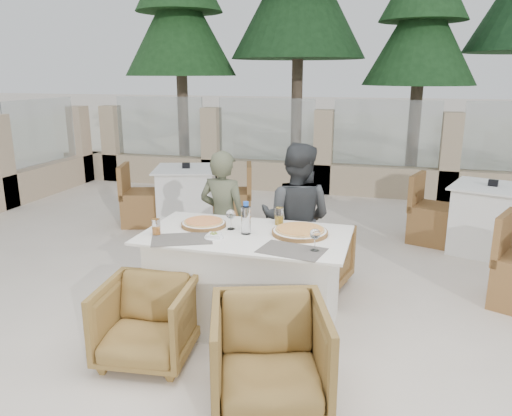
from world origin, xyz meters
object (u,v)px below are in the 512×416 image
(water_bottle, at_px, (246,218))
(wine_glass_centre, at_px, (231,218))
(pizza_right, at_px, (300,231))
(beer_glass_right, at_px, (279,216))
(beer_glass_left, at_px, (156,227))
(armchair_near_left, at_px, (147,322))
(armchair_far_left, at_px, (218,249))
(dining_table, at_px, (246,279))
(bg_table_b, at_px, (489,219))
(diner_right, at_px, (296,220))
(armchair_far_right, at_px, (314,257))
(bg_table_a, at_px, (187,196))
(diner_left, at_px, (223,220))
(wine_glass_corner, at_px, (315,239))
(pizza_left, at_px, (204,223))
(armchair_near_right, at_px, (269,355))
(olive_dish, at_px, (214,235))

(water_bottle, height_order, wine_glass_centre, water_bottle)
(pizza_right, distance_m, beer_glass_right, 0.31)
(beer_glass_left, height_order, armchair_near_left, beer_glass_left)
(beer_glass_right, xyz_separation_m, armchair_far_left, (-0.76, 0.58, -0.56))
(armchair_far_left, bearing_deg, beer_glass_left, 78.83)
(dining_table, xyz_separation_m, armchair_near_left, (-0.52, -0.69, -0.09))
(water_bottle, bearing_deg, bg_table_b, 47.80)
(water_bottle, height_order, bg_table_b, water_bottle)
(pizza_right, distance_m, bg_table_b, 2.89)
(wine_glass_centre, bearing_deg, dining_table, -28.39)
(dining_table, distance_m, diner_right, 0.83)
(armchair_far_left, height_order, armchair_far_right, armchair_far_right)
(bg_table_a, bearing_deg, armchair_far_right, -55.43)
(diner_right, bearing_deg, dining_table, 74.36)
(armchair_far_left, relative_size, diner_left, 0.47)
(wine_glass_corner, height_order, diner_right, diner_right)
(beer_glass_right, xyz_separation_m, armchair_near_left, (-0.72, -1.01, -0.55))
(bg_table_b, bearing_deg, diner_left, -128.66)
(pizza_right, height_order, wine_glass_corner, wine_glass_corner)
(water_bottle, distance_m, beer_glass_left, 0.70)
(bg_table_b, bearing_deg, pizza_left, -120.05)
(armchair_near_left, bearing_deg, beer_glass_right, 48.22)
(pizza_right, bearing_deg, beer_glass_right, 135.27)
(wine_glass_corner, bearing_deg, beer_glass_right, 124.86)
(beer_glass_left, distance_m, armchair_near_left, 0.74)
(dining_table, height_order, diner_right, diner_right)
(armchair_near_right, relative_size, diner_left, 0.55)
(wine_glass_centre, height_order, bg_table_a, wine_glass_centre)
(pizza_left, height_order, diner_left, diner_left)
(dining_table, distance_m, bg_table_b, 3.20)
(water_bottle, relative_size, diner_right, 0.19)
(armchair_far_left, xyz_separation_m, bg_table_b, (2.72, 1.48, 0.10))
(dining_table, relative_size, beer_glass_left, 12.62)
(beer_glass_left, height_order, beer_glass_right, beer_glass_right)
(beer_glass_right, height_order, armchair_far_left, beer_glass_right)
(pizza_right, height_order, wine_glass_centre, wine_glass_centre)
(wine_glass_corner, relative_size, diner_right, 0.13)
(dining_table, bearing_deg, pizza_left, 165.74)
(dining_table, bearing_deg, armchair_near_right, -65.19)
(armchair_near_right, relative_size, bg_table_a, 0.44)
(water_bottle, bearing_deg, beer_glass_right, 58.40)
(armchair_far_left, height_order, bg_table_b, bg_table_b)
(pizza_left, bearing_deg, armchair_near_right, -51.50)
(dining_table, distance_m, armchair_near_right, 1.03)
(pizza_left, relative_size, bg_table_a, 0.22)
(armchair_near_right, bearing_deg, olive_dish, 110.79)
(pizza_right, xyz_separation_m, wine_glass_centre, (-0.56, -0.02, 0.06))
(bg_table_a, bearing_deg, water_bottle, -74.39)
(diner_left, bearing_deg, olive_dish, 112.79)
(pizza_right, relative_size, armchair_near_right, 0.61)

